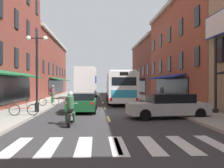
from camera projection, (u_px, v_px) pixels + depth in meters
ground_plane at (106, 113)px, 18.64m from camera, size 34.80×80.00×0.10m
lane_centre_dashes at (106, 113)px, 18.39m from camera, size 0.14×73.90×0.01m
crosswalk_near at (118, 145)px, 8.65m from camera, size 7.10×2.80×0.01m
sidewalk_left at (21, 112)px, 18.28m from camera, size 3.00×80.00×0.14m
sidewalk_right at (188, 111)px, 18.99m from camera, size 3.00×80.00×0.14m
billboard_sign at (216, 37)px, 17.12m from camera, size 0.40×2.96×6.48m
transit_bus at (120, 87)px, 27.69m from camera, size 2.84×11.51×3.21m
box_truck at (87, 83)px, 34.10m from camera, size 2.69×8.24×4.02m
sedan_near at (87, 91)px, 44.00m from camera, size 2.09×4.75×1.36m
sedan_mid at (168, 106)px, 15.44m from camera, size 4.80×2.33×1.43m
sedan_far at (82, 102)px, 18.84m from camera, size 2.10×4.79×1.36m
motorcycle_rider at (70, 111)px, 12.84m from camera, size 0.62×2.07×1.66m
bicycle_near at (49, 101)px, 22.54m from camera, size 1.71×0.48×0.91m
bicycle_mid at (24, 109)px, 15.59m from camera, size 1.71×0.48×0.91m
pedestrian_near at (53, 93)px, 25.96m from camera, size 0.47×0.52×1.74m
pedestrian_rear at (162, 94)px, 26.64m from camera, size 0.36×0.36×1.63m
street_lamp_twin at (37, 70)px, 17.55m from camera, size 1.42×0.32×5.07m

